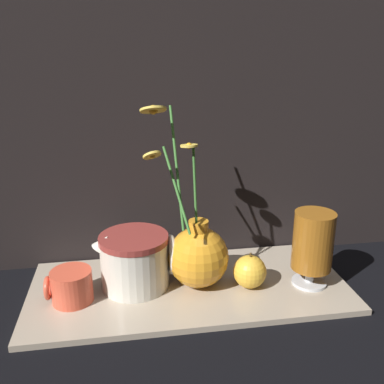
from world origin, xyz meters
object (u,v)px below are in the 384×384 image
at_px(ceramic_pitcher, 135,258).
at_px(vase_with_flowers, 198,254).
at_px(yellow_mug, 71,286).
at_px(orange_fruit, 250,272).
at_px(tea_glass, 313,243).

bearing_deg(ceramic_pitcher, vase_with_flowers, -6.55).
xyz_separation_m(vase_with_flowers, yellow_mug, (-0.25, -0.02, -0.04)).
xyz_separation_m(vase_with_flowers, orange_fruit, (0.10, -0.03, -0.03)).
relative_size(yellow_mug, tea_glass, 0.56).
bearing_deg(orange_fruit, tea_glass, -3.93).
bearing_deg(yellow_mug, vase_with_flowers, 5.15).
distance_m(yellow_mug, tea_glass, 0.48).
bearing_deg(ceramic_pitcher, yellow_mug, -163.62).
distance_m(vase_with_flowers, tea_glass, 0.23).
distance_m(tea_glass, orange_fruit, 0.14).
relative_size(ceramic_pitcher, orange_fruit, 2.17).
xyz_separation_m(vase_with_flowers, tea_glass, (0.23, -0.04, 0.02)).
distance_m(vase_with_flowers, orange_fruit, 0.11).
bearing_deg(tea_glass, yellow_mug, 178.39).
distance_m(yellow_mug, ceramic_pitcher, 0.13).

